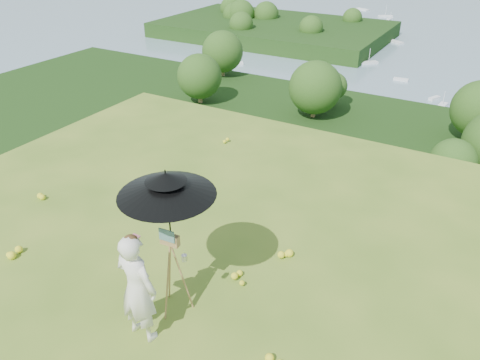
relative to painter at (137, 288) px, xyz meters
The scene contains 12 objects.
ground 1.17m from the painter, 51.76° to the left, with size 14.00×14.00×0.00m, color #507521.
forest_slope 46.48m from the painter, 89.17° to the left, with size 140.00×56.00×22.00m, color black.
shoreline_tier 84.14m from the painter, 89.61° to the left, with size 170.00×28.00×8.00m, color gray.
peninsula 175.12m from the painter, 115.57° to the left, with size 90.00×60.00×12.00m, color black, non-canonical shape.
slope_trees 39.01m from the painter, 89.17° to the left, with size 110.00×50.00×6.00m, color #244A16, non-canonical shape.
harbor_town 81.51m from the painter, 89.61° to the left, with size 110.00×22.00×5.00m, color beige, non-canonical shape.
moored_boats 165.72m from the painter, 94.24° to the left, with size 140.00×140.00×0.70m, color white, non-canonical shape.
wildflowers 1.29m from the painter, 60.27° to the left, with size 10.00×10.50×0.12m, color yellow, non-canonical shape.
painter is the anchor object (origin of this frame).
field_easel 0.62m from the painter, 81.29° to the left, with size 0.53×0.53×1.40m, color olive, non-canonical shape.
sun_umbrella 1.09m from the painter, 81.82° to the left, with size 1.25×1.25×1.09m, color black, non-canonical shape.
painter_cap 0.77m from the painter, ahead, with size 0.19×0.22×0.10m, color #D77684, non-canonical shape.
Camera 1 is at (2.86, -3.88, 4.93)m, focal length 35.00 mm.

